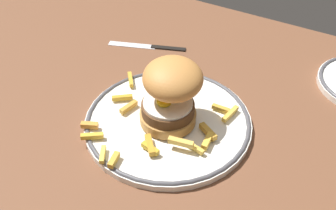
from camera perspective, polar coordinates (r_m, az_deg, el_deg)
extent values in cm
cube|color=brown|center=(73.23, -3.27, -2.21)|extent=(122.61, 91.96, 4.00)
cylinder|color=white|center=(68.91, 0.00, -2.52)|extent=(29.58, 29.58, 1.20)
torus|color=#4C4C51|center=(68.50, 0.00, -2.15)|extent=(29.18, 29.18, 0.80)
cylinder|color=#C38843|center=(67.22, -0.01, -1.66)|extent=(9.84, 9.84, 1.80)
cylinder|color=#52341D|center=(65.98, -0.01, -0.47)|extent=(9.14, 9.14, 1.90)
cylinder|color=white|center=(65.19, -0.01, 0.32)|extent=(8.47, 8.47, 0.50)
ellipsoid|color=yellow|center=(64.42, -0.60, 0.51)|extent=(2.60, 2.60, 1.40)
ellipsoid|color=#C88340|center=(62.86, 0.56, 3.80)|extent=(14.39, 14.50, 6.41)
cube|color=gold|center=(76.02, 1.31, 3.74)|extent=(4.03, 2.76, 0.93)
cube|color=#EDB94E|center=(62.14, 1.88, -5.52)|extent=(4.26, 1.74, 0.91)
cube|color=gold|center=(62.87, 3.92, -6.26)|extent=(3.66, 1.29, 0.71)
cube|color=gold|center=(63.88, 5.83, -5.27)|extent=(1.35, 3.58, 0.97)
cube|color=gold|center=(62.98, -2.69, -5.90)|extent=(3.61, 3.73, 0.99)
cube|color=gold|center=(61.42, -7.99, -8.00)|extent=(1.53, 3.06, 0.90)
cube|color=gold|center=(62.57, -9.61, -7.19)|extent=(2.38, 3.29, 0.73)
cube|color=gold|center=(70.12, 7.79, -0.52)|extent=(3.31, 0.95, 0.79)
cube|color=gold|center=(65.64, -11.13, -4.51)|extent=(3.53, 2.86, 0.84)
cube|color=gold|center=(69.34, 9.17, -1.27)|extent=(1.41, 4.52, 0.79)
cube|color=gold|center=(67.53, -11.48, -2.93)|extent=(3.05, 2.11, 0.95)
cube|color=gold|center=(73.34, 1.16, 2.17)|extent=(1.53, 3.37, 0.98)
cube|color=gold|center=(65.40, 5.92, -3.92)|extent=(3.94, 2.72, 0.97)
cube|color=gold|center=(76.60, -5.55, 3.78)|extent=(3.32, 3.72, 0.76)
cube|color=gold|center=(72.33, -6.76, 1.09)|extent=(3.45, 3.00, 0.77)
cube|color=gold|center=(62.56, -2.63, -6.40)|extent=(3.40, 1.40, 0.86)
cube|color=gold|center=(70.13, -5.82, -0.28)|extent=(1.58, 3.90, 0.84)
cube|color=black|center=(88.85, 0.05, 8.44)|extent=(7.91, 3.96, 0.70)
cube|color=silver|center=(90.52, -5.32, 8.85)|extent=(10.92, 5.58, 0.24)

